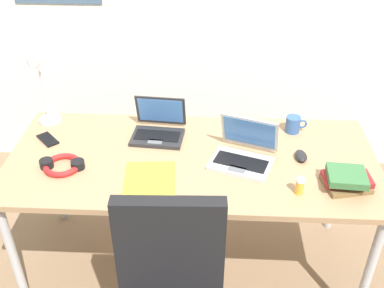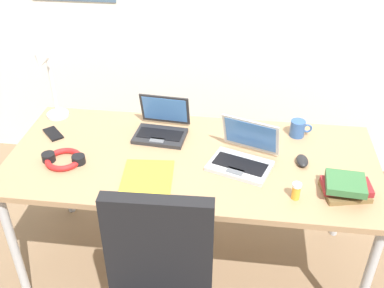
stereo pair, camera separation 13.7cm
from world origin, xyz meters
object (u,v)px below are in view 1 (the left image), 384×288
at_px(laptop_mid_desk, 158,129).
at_px(computer_mouse, 301,156).
at_px(desk_lamp, 42,92).
at_px(headphones, 62,165).
at_px(cell_phone, 48,139).
at_px(paper_folder_center, 150,182).
at_px(laptop_center, 243,154).
at_px(pill_bottle, 300,186).
at_px(book_stack, 347,179).
at_px(coffee_mug, 293,124).

relative_size(laptop_mid_desk, computer_mouse, 2.92).
bearing_deg(desk_lamp, headphones, -63.59).
xyz_separation_m(cell_phone, paper_folder_center, (0.57, -0.33, -0.00)).
bearing_deg(laptop_center, pill_bottle, -44.28).
bearing_deg(pill_bottle, cell_phone, 163.69).
bearing_deg(book_stack, laptop_center, 159.13).
xyz_separation_m(laptop_center, book_stack, (0.45, -0.17, -0.00)).
distance_m(computer_mouse, cell_phone, 1.28).
bearing_deg(paper_folder_center, computer_mouse, 17.70).
bearing_deg(computer_mouse, paper_folder_center, -165.59).
bearing_deg(laptop_mid_desk, laptop_center, -25.72).
bearing_deg(book_stack, laptop_mid_desk, 156.70).
xyz_separation_m(headphones, book_stack, (1.30, -0.08, 0.02)).
relative_size(desk_lamp, paper_folder_center, 1.29).
distance_m(laptop_mid_desk, computer_mouse, 0.73).
xyz_separation_m(cell_phone, pill_bottle, (1.23, -0.36, 0.04)).
bearing_deg(book_stack, pill_bottle, -165.19).
bearing_deg(laptop_mid_desk, book_stack, -23.30).
relative_size(laptop_center, cell_phone, 2.57).
height_order(desk_lamp, pill_bottle, desk_lamp).
distance_m(laptop_center, book_stack, 0.48).
bearing_deg(desk_lamp, computer_mouse, -10.99).
bearing_deg(book_stack, desk_lamp, 162.80).
distance_m(desk_lamp, laptop_mid_desk, 0.64).
bearing_deg(desk_lamp, cell_phone, -73.37).
bearing_deg(paper_folder_center, headphones, 167.19).
bearing_deg(book_stack, computer_mouse, 129.23).
xyz_separation_m(computer_mouse, headphones, (-1.14, -0.13, -0.00)).
bearing_deg(laptop_center, coffee_mug, 46.03).
relative_size(headphones, paper_folder_center, 0.69).
bearing_deg(headphones, cell_phone, 122.38).
bearing_deg(computer_mouse, coffee_mug, 88.39).
bearing_deg(headphones, paper_folder_center, -12.81).
relative_size(laptop_mid_desk, headphones, 1.31).
distance_m(laptop_center, pill_bottle, 0.33).
height_order(headphones, book_stack, book_stack).
height_order(laptop_center, paper_folder_center, laptop_center).
distance_m(paper_folder_center, coffee_mug, 0.85).
bearing_deg(book_stack, paper_folder_center, -178.59).
relative_size(desk_lamp, laptop_center, 1.14).
distance_m(computer_mouse, pill_bottle, 0.27).
bearing_deg(coffee_mug, laptop_center, -133.97).
height_order(computer_mouse, headphones, headphones).
distance_m(desk_lamp, coffee_mug, 1.33).
bearing_deg(cell_phone, paper_folder_center, -72.96).
bearing_deg(coffee_mug, headphones, -161.40).
bearing_deg(laptop_mid_desk, computer_mouse, -13.72).
xyz_separation_m(desk_lamp, headphones, (0.19, -0.39, -0.18)).
bearing_deg(cell_phone, headphones, -100.88).
height_order(laptop_mid_desk, computer_mouse, laptop_mid_desk).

